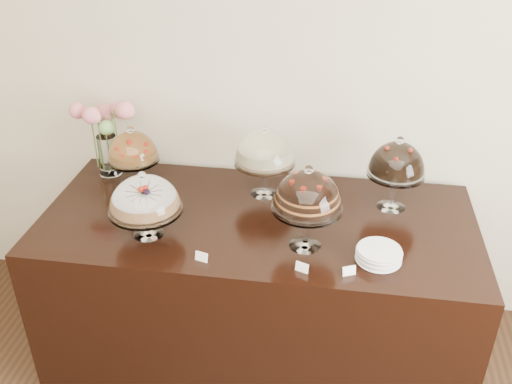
# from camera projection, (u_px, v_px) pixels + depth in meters

# --- Properties ---
(wall_back) EXTENTS (5.00, 0.04, 3.00)m
(wall_back) POSITION_uv_depth(u_px,v_px,m) (320.00, 71.00, 3.03)
(wall_back) COLOR beige
(wall_back) RESTS_ON ground
(display_counter) EXTENTS (2.20, 1.00, 0.90)m
(display_counter) POSITION_uv_depth(u_px,v_px,m) (257.00, 287.00, 3.12)
(display_counter) COLOR black
(display_counter) RESTS_ON ground
(cake_stand_sugar_sponge) EXTENTS (0.35, 0.35, 0.34)m
(cake_stand_sugar_sponge) POSITION_uv_depth(u_px,v_px,m) (144.00, 197.00, 2.67)
(cake_stand_sugar_sponge) COLOR white
(cake_stand_sugar_sponge) RESTS_ON display_counter
(cake_stand_choco_layer) EXTENTS (0.32, 0.32, 0.43)m
(cake_stand_choco_layer) POSITION_uv_depth(u_px,v_px,m) (308.00, 194.00, 2.54)
(cake_stand_choco_layer) COLOR white
(cake_stand_choco_layer) RESTS_ON display_counter
(cake_stand_cheesecake) EXTENTS (0.33, 0.33, 0.40)m
(cake_stand_cheesecake) POSITION_uv_depth(u_px,v_px,m) (265.00, 150.00, 2.97)
(cake_stand_cheesecake) COLOR white
(cake_stand_cheesecake) RESTS_ON display_counter
(cake_stand_dark_choco) EXTENTS (0.29, 0.29, 0.40)m
(cake_stand_dark_choco) POSITION_uv_depth(u_px,v_px,m) (397.00, 162.00, 2.85)
(cake_stand_dark_choco) COLOR white
(cake_stand_dark_choco) RESTS_ON display_counter
(cake_stand_fruit_tart) EXTENTS (0.28, 0.28, 0.35)m
(cake_stand_fruit_tart) POSITION_uv_depth(u_px,v_px,m) (133.00, 149.00, 3.09)
(cake_stand_fruit_tart) COLOR white
(cake_stand_fruit_tart) RESTS_ON display_counter
(flower_vase) EXTENTS (0.35, 0.29, 0.44)m
(flower_vase) POSITION_uv_depth(u_px,v_px,m) (106.00, 128.00, 3.19)
(flower_vase) COLOR white
(flower_vase) RESTS_ON display_counter
(plate_stack) EXTENTS (0.20, 0.20, 0.06)m
(plate_stack) POSITION_uv_depth(u_px,v_px,m) (379.00, 255.00, 2.57)
(plate_stack) COLOR white
(plate_stack) RESTS_ON display_counter
(price_card_left) EXTENTS (0.06, 0.03, 0.04)m
(price_card_left) POSITION_uv_depth(u_px,v_px,m) (201.00, 257.00, 2.57)
(price_card_left) COLOR white
(price_card_left) RESTS_ON display_counter
(price_card_right) EXTENTS (0.06, 0.04, 0.04)m
(price_card_right) POSITION_uv_depth(u_px,v_px,m) (349.00, 271.00, 2.49)
(price_card_right) COLOR white
(price_card_right) RESTS_ON display_counter
(price_card_extra) EXTENTS (0.06, 0.04, 0.04)m
(price_card_extra) POSITION_uv_depth(u_px,v_px,m) (302.00, 267.00, 2.51)
(price_card_extra) COLOR white
(price_card_extra) RESTS_ON display_counter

